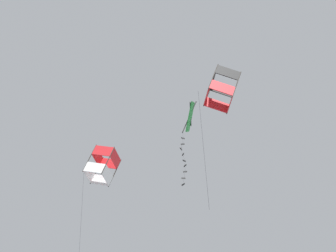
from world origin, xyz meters
name	(u,v)px	position (x,y,z in m)	size (l,w,h in m)	color
kite_diamond_near_left	(190,117)	(0.56, 0.53, 28.71)	(0.85, 1.99, 5.08)	green
kite_box_far_centre	(222,89)	(-0.91, 2.72, 28.21)	(1.91, 1.45, 6.54)	black
kite_box_near_right	(102,166)	(5.20, -2.50, 28.52)	(1.79, 1.38, 5.90)	red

